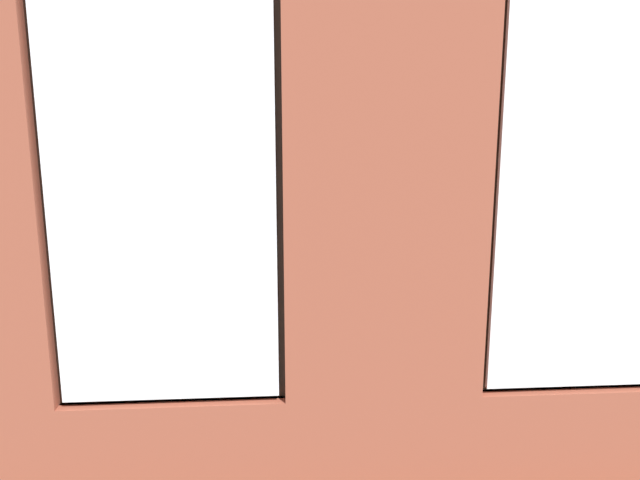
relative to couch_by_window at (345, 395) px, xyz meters
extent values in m
cube|color=brown|center=(-0.11, -2.20, -0.38)|extent=(6.66, 6.45, 0.10)
cube|color=brown|center=(-0.11, 0.65, 1.43)|extent=(0.94, 0.16, 3.51)
cube|color=brown|center=(-1.10, 0.65, -0.01)|extent=(1.05, 0.16, 0.65)
cube|color=white|center=(-1.10, 0.69, 1.46)|extent=(0.99, 0.03, 2.21)
cube|color=#38281E|center=(-1.10, 0.63, 1.46)|extent=(1.05, 0.04, 2.27)
cube|color=brown|center=(0.89, 0.65, -0.01)|extent=(1.05, 0.16, 0.65)
cube|color=white|center=(0.89, 0.69, 1.46)|extent=(0.99, 0.03, 2.21)
cube|color=#38281E|center=(0.89, 0.63, 1.46)|extent=(1.05, 0.04, 2.27)
cube|color=tan|center=(-0.11, 0.55, 0.29)|extent=(3.25, 0.24, 0.06)
cube|color=black|center=(-0.11, 0.56, 1.98)|extent=(0.54, 0.03, 0.69)
cube|color=#389360|center=(-0.11, 0.55, 1.98)|extent=(0.48, 0.01, 0.63)
cube|color=black|center=(0.00, -0.05, -0.12)|extent=(1.77, 0.85, 0.42)
cube|color=black|center=(0.00, 0.28, 0.28)|extent=(1.77, 0.24, 0.38)
cube|color=black|center=(-0.77, -0.05, 0.19)|extent=(0.22, 0.85, 0.24)
cube|color=black|center=(0.77, -0.05, 0.19)|extent=(0.22, 0.85, 0.24)
cube|color=black|center=(-0.33, -0.09, 0.15)|extent=(0.61, 0.65, 0.12)
cube|color=black|center=(0.33, -0.09, 0.15)|extent=(0.61, 0.65, 0.12)
cube|color=black|center=(-2.39, -1.61, -0.12)|extent=(1.02, 2.06, 0.42)
cube|color=black|center=(-2.71, -1.59, 0.28)|extent=(0.41, 2.01, 0.38)
cube|color=black|center=(-2.46, -2.50, 0.19)|extent=(0.87, 0.29, 0.24)
cube|color=black|center=(-2.38, -2.01, 0.15)|extent=(0.71, 0.77, 0.12)
cube|color=black|center=(-2.31, -1.23, 0.15)|extent=(0.71, 0.77, 0.12)
cube|color=tan|center=(0.32, -2.39, 0.10)|extent=(1.28, 0.88, 0.04)
cube|color=tan|center=(-0.26, -2.77, -0.13)|extent=(0.07, 0.07, 0.41)
cube|color=tan|center=(0.90, -2.77, -0.13)|extent=(0.07, 0.07, 0.41)
cube|color=tan|center=(-0.26, -2.01, -0.13)|extent=(0.07, 0.07, 0.41)
cube|color=tan|center=(0.90, -2.01, -0.13)|extent=(0.07, 0.07, 0.41)
cylinder|color=#33567F|center=(0.22, -2.26, 0.17)|extent=(0.08, 0.08, 0.10)
cylinder|color=#B7333D|center=(-0.03, -2.55, 0.18)|extent=(0.08, 0.08, 0.13)
cube|color=#B2B2B7|center=(0.32, -2.39, 0.13)|extent=(0.14, 0.17, 0.02)
cube|color=#59595B|center=(0.48, -2.50, 0.13)|extent=(0.18, 0.08, 0.02)
cube|color=black|center=(2.57, -1.95, -0.09)|extent=(0.97, 0.42, 0.49)
cube|color=black|center=(2.57, -1.95, 0.18)|extent=(0.40, 0.20, 0.05)
cube|color=black|center=(2.57, -1.95, 0.24)|extent=(0.06, 0.04, 0.06)
cube|color=black|center=(2.57, -1.95, 0.54)|extent=(0.90, 0.04, 0.54)
cube|color=black|center=(2.57, -1.97, 0.54)|extent=(0.85, 0.01, 0.49)
cylinder|color=olive|center=(1.04, -4.07, -0.19)|extent=(0.53, 0.53, 0.28)
ellipsoid|color=white|center=(1.04, -4.07, 0.16)|extent=(1.18, 1.18, 0.47)
ellipsoid|color=navy|center=(1.12, -4.07, 0.27)|extent=(0.44, 0.44, 0.18)
cylinder|color=brown|center=(-2.59, -4.42, -0.19)|extent=(0.28, 0.28, 0.28)
cylinder|color=brown|center=(-2.59, -4.42, 0.02)|extent=(0.04, 0.04, 0.13)
ellipsoid|color=#3D8E42|center=(-2.59, -4.42, 0.25)|extent=(0.52, 0.52, 0.33)
cylinder|color=brown|center=(-1.33, -0.05, -0.20)|extent=(0.23, 0.23, 0.26)
cylinder|color=brown|center=(-1.33, -0.05, 0.02)|extent=(0.04, 0.04, 0.17)
ellipsoid|color=#1E5B28|center=(-1.33, -0.05, 0.26)|extent=(0.36, 0.36, 0.31)
cylinder|color=#9E5638|center=(2.02, -1.01, -0.19)|extent=(0.27, 0.27, 0.27)
cylinder|color=brown|center=(2.02, -1.01, 0.00)|extent=(0.04, 0.04, 0.12)
ellipsoid|color=#286B2D|center=(2.02, -1.01, 0.27)|extent=(0.52, 0.52, 0.42)
cylinder|color=#47423D|center=(-1.06, -2.77, -0.26)|extent=(0.15, 0.15, 0.14)
cylinder|color=brown|center=(-1.06, -2.77, -0.11)|extent=(0.02, 0.02, 0.16)
ellipsoid|color=#337F38|center=(-1.06, -2.77, 0.05)|extent=(0.25, 0.25, 0.15)
cylinder|color=gray|center=(-2.04, -3.06, -0.24)|extent=(0.15, 0.15, 0.18)
cylinder|color=brown|center=(-2.04, -3.06, -0.11)|extent=(0.02, 0.02, 0.07)
ellipsoid|color=#3D8E42|center=(-2.04, -3.06, 0.01)|extent=(0.30, 0.30, 0.19)
cylinder|color=brown|center=(2.27, -4.37, -0.14)|extent=(0.35, 0.35, 0.37)
cylinder|color=brown|center=(2.27, -4.37, 0.28)|extent=(0.06, 0.06, 0.47)
cone|color=#337F38|center=(2.45, -4.39, 0.72)|extent=(0.48, 0.20, 0.50)
cone|color=#337F38|center=(2.35, -4.25, 0.74)|extent=(0.36, 0.43, 0.54)
cone|color=#337F38|center=(2.22, -4.17, 0.69)|extent=(0.27, 0.53, 0.46)
cone|color=#337F38|center=(2.08, -4.30, 0.69)|extent=(0.53, 0.32, 0.46)
cone|color=#337F38|center=(2.09, -4.48, 0.69)|extent=(0.51, 0.40, 0.46)
cone|color=#337F38|center=(2.22, -4.58, 0.68)|extent=(0.25, 0.54, 0.45)
cone|color=#337F38|center=(2.36, -4.52, 0.72)|extent=(0.36, 0.47, 0.51)
camera|label=1|loc=(0.39, 3.43, 1.67)|focal=35.00mm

